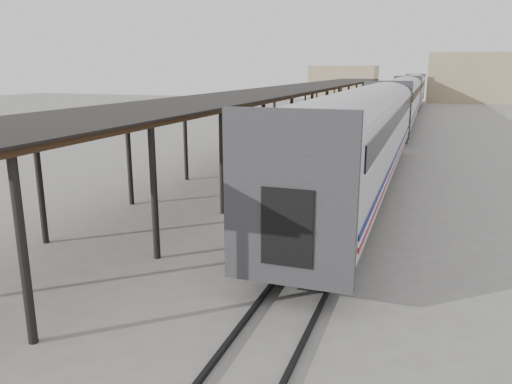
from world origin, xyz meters
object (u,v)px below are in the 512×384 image
(pedestrian, at_px, (268,144))
(luggage_tug, at_px, (297,137))
(porter, at_px, (250,203))
(baggage_cart, at_px, (257,229))

(pedestrian, bearing_deg, luggage_tug, -80.19)
(luggage_tug, bearing_deg, porter, -74.17)
(luggage_tug, bearing_deg, baggage_cart, -73.84)
(porter, xyz_separation_m, pedestrian, (-4.94, 17.01, -0.87))
(baggage_cart, relative_size, luggage_tug, 1.61)
(luggage_tug, distance_m, pedestrian, 5.09)
(luggage_tug, distance_m, porter, 22.49)
(porter, bearing_deg, pedestrian, 33.39)
(baggage_cart, relative_size, porter, 1.70)
(luggage_tug, relative_size, pedestrian, 1.07)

